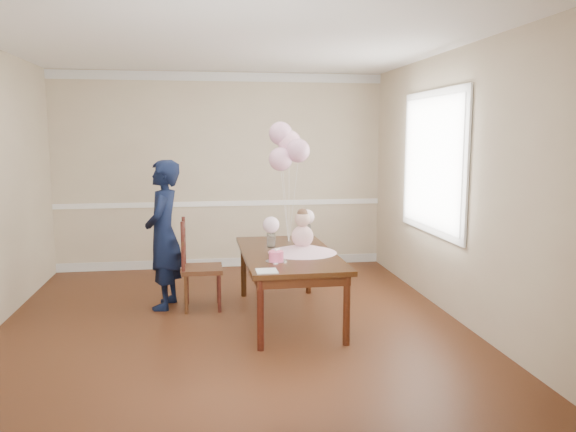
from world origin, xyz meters
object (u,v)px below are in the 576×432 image
at_px(dining_table_top, 288,254).
at_px(birthday_cake, 276,256).
at_px(woman, 164,235).
at_px(dining_chair_seat, 202,269).

relative_size(dining_table_top, birthday_cake, 13.33).
xyz_separation_m(birthday_cake, woman, (-1.09, 0.96, 0.06)).
bearing_deg(woman, dining_table_top, 76.71).
height_order(dining_chair_seat, woman, woman).
height_order(dining_table_top, dining_chair_seat, dining_table_top).
distance_m(dining_chair_seat, woman, 0.55).
bearing_deg(woman, dining_chair_seat, 85.38).
bearing_deg(dining_table_top, woman, 155.53).
relative_size(dining_chair_seat, woman, 0.26).
bearing_deg(birthday_cake, dining_table_top, 66.85).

